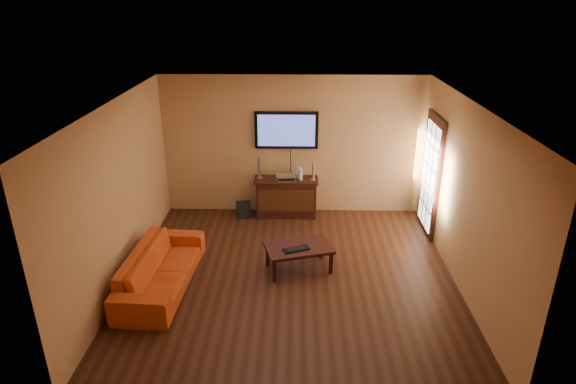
{
  "coord_description": "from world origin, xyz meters",
  "views": [
    {
      "loc": [
        0.08,
        -6.36,
        4.09
      ],
      "look_at": [
        -0.06,
        0.8,
        1.1
      ],
      "focal_mm": 30.0,
      "sensor_mm": 36.0,
      "label": 1
    }
  ],
  "objects_px": {
    "speaker_right": "(313,172)",
    "subwoofer": "(243,210)",
    "coffee_table": "(299,249)",
    "sofa": "(160,263)",
    "game_console": "(300,174)",
    "av_receiver": "(286,177)",
    "speaker_left": "(259,169)",
    "television": "(286,130)",
    "media_console": "(286,197)",
    "bottle": "(259,215)",
    "keyboard": "(296,249)"
  },
  "relations": [
    {
      "from": "speaker_right",
      "to": "bottle",
      "type": "height_order",
      "value": "speaker_right"
    },
    {
      "from": "speaker_left",
      "to": "media_console",
      "type": "bearing_deg",
      "value": -4.91
    },
    {
      "from": "speaker_right",
      "to": "av_receiver",
      "type": "xyz_separation_m",
      "value": [
        -0.53,
        0.01,
        -0.12
      ]
    },
    {
      "from": "coffee_table",
      "to": "game_console",
      "type": "bearing_deg",
      "value": 89.59
    },
    {
      "from": "coffee_table",
      "to": "bottle",
      "type": "bearing_deg",
      "value": 113.29
    },
    {
      "from": "television",
      "to": "bottle",
      "type": "xyz_separation_m",
      "value": [
        -0.51,
        -0.43,
        -1.58
      ]
    },
    {
      "from": "coffee_table",
      "to": "bottle",
      "type": "distance_m",
      "value": 1.94
    },
    {
      "from": "sofa",
      "to": "speaker_left",
      "type": "xyz_separation_m",
      "value": [
        1.28,
        2.58,
        0.54
      ]
    },
    {
      "from": "speaker_right",
      "to": "subwoofer",
      "type": "xyz_separation_m",
      "value": [
        -1.36,
        -0.04,
        -0.78
      ]
    },
    {
      "from": "speaker_right",
      "to": "keyboard",
      "type": "relative_size",
      "value": 0.79
    },
    {
      "from": "bottle",
      "to": "sofa",
      "type": "bearing_deg",
      "value": -119.17
    },
    {
      "from": "television",
      "to": "keyboard",
      "type": "height_order",
      "value": "television"
    },
    {
      "from": "speaker_right",
      "to": "subwoofer",
      "type": "relative_size",
      "value": 1.27
    },
    {
      "from": "subwoofer",
      "to": "game_console",
      "type": "bearing_deg",
      "value": -6.7
    },
    {
      "from": "sofa",
      "to": "subwoofer",
      "type": "distance_m",
      "value": 2.66
    },
    {
      "from": "sofa",
      "to": "game_console",
      "type": "distance_m",
      "value": 3.3
    },
    {
      "from": "coffee_table",
      "to": "av_receiver",
      "type": "bearing_deg",
      "value": 97.36
    },
    {
      "from": "av_receiver",
      "to": "bottle",
      "type": "distance_m",
      "value": 0.9
    },
    {
      "from": "media_console",
      "to": "speaker_left",
      "type": "xyz_separation_m",
      "value": [
        -0.52,
        0.04,
        0.56
      ]
    },
    {
      "from": "media_console",
      "to": "av_receiver",
      "type": "distance_m",
      "value": 0.42
    },
    {
      "from": "television",
      "to": "bottle",
      "type": "height_order",
      "value": "television"
    },
    {
      "from": "speaker_left",
      "to": "keyboard",
      "type": "bearing_deg",
      "value": -71.5
    },
    {
      "from": "sofa",
      "to": "av_receiver",
      "type": "distance_m",
      "value": 3.11
    },
    {
      "from": "speaker_right",
      "to": "game_console",
      "type": "distance_m",
      "value": 0.26
    },
    {
      "from": "coffee_table",
      "to": "speaker_right",
      "type": "xyz_separation_m",
      "value": [
        0.27,
        1.98,
        0.56
      ]
    },
    {
      "from": "media_console",
      "to": "sofa",
      "type": "xyz_separation_m",
      "value": [
        -1.79,
        -2.53,
        0.02
      ]
    },
    {
      "from": "sofa",
      "to": "speaker_left",
      "type": "distance_m",
      "value": 2.93
    },
    {
      "from": "television",
      "to": "bottle",
      "type": "relative_size",
      "value": 6.0
    },
    {
      "from": "media_console",
      "to": "av_receiver",
      "type": "xyz_separation_m",
      "value": [
        -0.01,
        -0.02,
        0.42
      ]
    },
    {
      "from": "game_console",
      "to": "subwoofer",
      "type": "xyz_separation_m",
      "value": [
        -1.1,
        -0.08,
        -0.74
      ]
    },
    {
      "from": "coffee_table",
      "to": "keyboard",
      "type": "xyz_separation_m",
      "value": [
        -0.04,
        -0.11,
        0.06
      ]
    },
    {
      "from": "media_console",
      "to": "bottle",
      "type": "distance_m",
      "value": 0.64
    },
    {
      "from": "sofa",
      "to": "coffee_table",
      "type": "bearing_deg",
      "value": -72.37
    },
    {
      "from": "coffee_table",
      "to": "sofa",
      "type": "height_order",
      "value": "sofa"
    },
    {
      "from": "subwoofer",
      "to": "keyboard",
      "type": "height_order",
      "value": "keyboard"
    },
    {
      "from": "sofa",
      "to": "media_console",
      "type": "bearing_deg",
      "value": -32.11
    },
    {
      "from": "av_receiver",
      "to": "keyboard",
      "type": "height_order",
      "value": "av_receiver"
    },
    {
      "from": "media_console",
      "to": "speaker_right",
      "type": "xyz_separation_m",
      "value": [
        0.52,
        -0.03,
        0.54
      ]
    },
    {
      "from": "game_console",
      "to": "av_receiver",
      "type": "bearing_deg",
      "value": 163.34
    },
    {
      "from": "av_receiver",
      "to": "game_console",
      "type": "height_order",
      "value": "game_console"
    },
    {
      "from": "speaker_right",
      "to": "av_receiver",
      "type": "relative_size",
      "value": 0.94
    },
    {
      "from": "media_console",
      "to": "av_receiver",
      "type": "relative_size",
      "value": 3.3
    },
    {
      "from": "coffee_table",
      "to": "speaker_right",
      "type": "relative_size",
      "value": 3.31
    },
    {
      "from": "speaker_left",
      "to": "subwoofer",
      "type": "distance_m",
      "value": 0.88
    },
    {
      "from": "media_console",
      "to": "keyboard",
      "type": "relative_size",
      "value": 2.78
    },
    {
      "from": "television",
      "to": "media_console",
      "type": "bearing_deg",
      "value": -90.0
    },
    {
      "from": "subwoofer",
      "to": "speaker_right",
      "type": "bearing_deg",
      "value": -9.34
    },
    {
      "from": "coffee_table",
      "to": "game_console",
      "type": "relative_size",
      "value": 5.09
    },
    {
      "from": "television",
      "to": "keyboard",
      "type": "relative_size",
      "value": 2.72
    },
    {
      "from": "television",
      "to": "subwoofer",
      "type": "bearing_deg",
      "value": -162.51
    }
  ]
}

